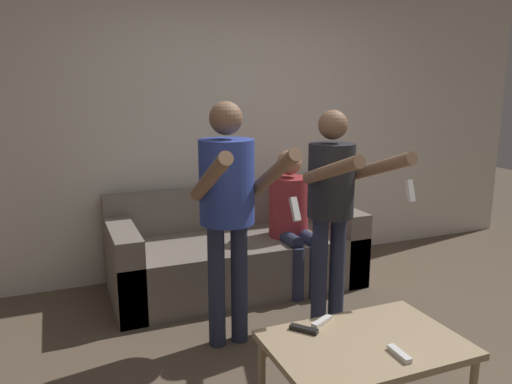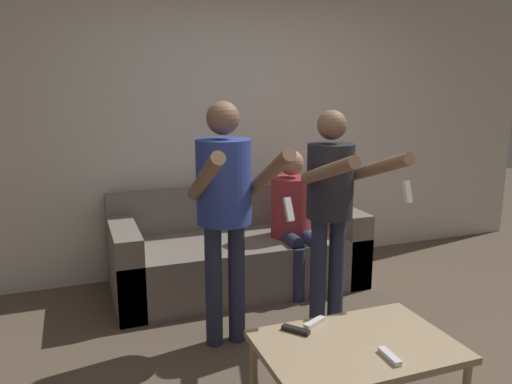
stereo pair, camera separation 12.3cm
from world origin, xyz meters
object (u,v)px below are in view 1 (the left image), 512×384
(couch, at_px, (235,254))
(remote_far, at_px, (322,322))
(person_standing_left, at_px, (228,197))
(remote_near, at_px, (399,354))
(remote_mid, at_px, (304,329))
(coffee_table, at_px, (365,349))
(person_seated, at_px, (292,213))
(person_standing_right, at_px, (333,195))

(couch, height_order, remote_far, couch)
(person_standing_left, height_order, remote_near, person_standing_left)
(person_standing_left, distance_m, remote_near, 1.35)
(couch, distance_m, remote_mid, 1.73)
(couch, bearing_deg, remote_mid, -98.01)
(coffee_table, xyz_separation_m, remote_far, (-0.11, 0.25, 0.05))
(remote_far, bearing_deg, person_seated, 69.72)
(person_seated, bearing_deg, coffee_table, -104.23)
(remote_mid, bearing_deg, coffee_table, -41.29)
(person_standing_left, bearing_deg, remote_mid, -80.19)
(person_seated, xyz_separation_m, remote_mid, (-0.67, -1.50, -0.19))
(couch, xyz_separation_m, remote_far, (-0.11, -1.67, 0.17))
(remote_far, bearing_deg, coffee_table, -66.53)
(person_standing_left, bearing_deg, remote_near, -69.42)
(person_standing_right, relative_size, remote_near, 10.04)
(remote_far, bearing_deg, remote_near, -67.72)
(couch, height_order, remote_near, couch)
(person_standing_right, relative_size, remote_far, 10.14)
(person_standing_right, relative_size, person_seated, 1.31)
(person_standing_left, bearing_deg, coffee_table, -69.43)
(remote_near, bearing_deg, couch, 91.67)
(person_standing_left, bearing_deg, person_seated, 41.94)
(remote_near, distance_m, remote_far, 0.46)
(couch, xyz_separation_m, person_seated, (0.43, -0.21, 0.37))
(person_seated, bearing_deg, person_standing_left, -138.06)
(remote_mid, relative_size, remote_far, 0.93)
(person_standing_left, distance_m, coffee_table, 1.21)
(couch, distance_m, remote_far, 1.68)
(person_seated, relative_size, remote_mid, 8.34)
(couch, bearing_deg, remote_far, -93.85)
(person_standing_left, bearing_deg, person_standing_right, -0.38)
(person_standing_left, relative_size, remote_mid, 11.39)
(remote_mid, xyz_separation_m, remote_far, (0.13, 0.04, 0.00))
(coffee_table, bearing_deg, remote_far, 113.47)
(couch, bearing_deg, person_standing_right, -68.11)
(coffee_table, relative_size, remote_mid, 6.86)
(person_standing_left, distance_m, remote_mid, 0.96)
(person_standing_left, bearing_deg, couch, 68.03)
(person_standing_left, distance_m, person_standing_right, 0.75)
(remote_far, bearing_deg, remote_mid, -162.90)
(person_seated, distance_m, remote_mid, 1.65)
(person_standing_left, relative_size, person_seated, 1.37)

